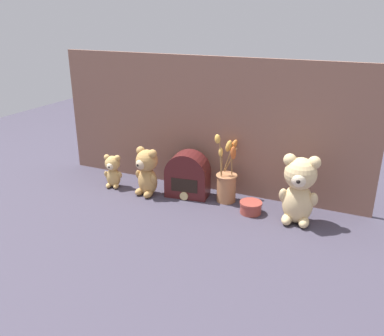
% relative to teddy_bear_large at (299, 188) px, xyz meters
% --- Properties ---
extents(ground_plane, '(4.00, 4.00, 0.00)m').
position_rel_teddy_bear_large_xyz_m(ground_plane, '(-0.46, -0.00, -0.15)').
color(ground_plane, '#3D3847').
extents(backdrop_wall, '(1.47, 0.02, 0.61)m').
position_rel_teddy_bear_large_xyz_m(backdrop_wall, '(-0.46, 0.17, 0.16)').
color(backdrop_wall, '#845B4C').
rests_on(backdrop_wall, ground).
extents(teddy_bear_large, '(0.15, 0.14, 0.28)m').
position_rel_teddy_bear_large_xyz_m(teddy_bear_large, '(0.00, 0.00, 0.00)').
color(teddy_bear_large, '#DBBC84').
rests_on(teddy_bear_large, ground).
extents(teddy_bear_medium, '(0.12, 0.11, 0.22)m').
position_rel_teddy_bear_large_xyz_m(teddy_bear_medium, '(-0.67, -0.02, -0.03)').
color(teddy_bear_medium, tan).
rests_on(teddy_bear_medium, ground).
extents(teddy_bear_small, '(0.09, 0.08, 0.16)m').
position_rel_teddy_bear_large_xyz_m(teddy_bear_small, '(-0.86, -0.01, -0.06)').
color(teddy_bear_small, tan).
rests_on(teddy_bear_small, ground).
extents(flower_vase, '(0.10, 0.13, 0.31)m').
position_rel_teddy_bear_large_xyz_m(flower_vase, '(-0.32, 0.07, -0.06)').
color(flower_vase, '#AD7047').
rests_on(flower_vase, ground).
extents(vintage_radio, '(0.20, 0.13, 0.21)m').
position_rel_teddy_bear_large_xyz_m(vintage_radio, '(-0.50, 0.05, -0.06)').
color(vintage_radio, '#4C1919').
rests_on(vintage_radio, ground).
extents(decorative_tin_tall, '(0.09, 0.09, 0.05)m').
position_rel_teddy_bear_large_xyz_m(decorative_tin_tall, '(-0.19, 0.00, -0.12)').
color(decorative_tin_tall, '#993D33').
rests_on(decorative_tin_tall, ground).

